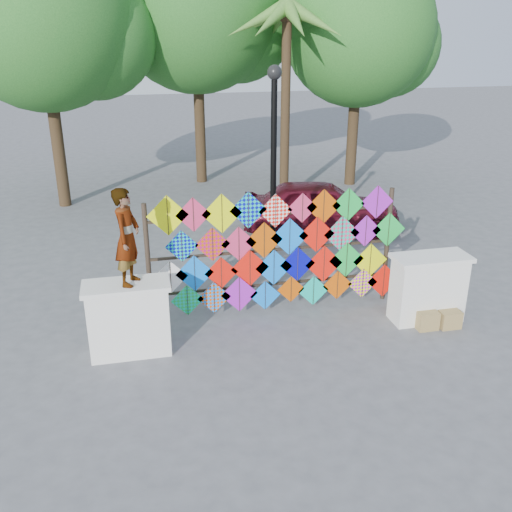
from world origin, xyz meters
name	(u,v)px	position (x,y,z in m)	size (l,w,h in m)	color
ground	(283,329)	(0.00, 0.00, 0.00)	(80.00, 80.00, 0.00)	slate
parapet_left	(129,318)	(-2.70, -0.20, 0.65)	(1.40, 0.65, 1.28)	silver
parapet_right	(428,288)	(2.70, -0.20, 0.65)	(1.40, 0.65, 1.28)	silver
kite_rack	(279,251)	(0.10, 0.72, 1.24)	(4.94, 0.24, 2.44)	#2E2319
tree_west	(45,16)	(-4.40, 9.03, 5.38)	(5.85, 5.20, 8.01)	#3F2D1B
tree_mid	(199,4)	(0.11, 11.03, 5.77)	(6.30, 5.60, 8.61)	#3F2D1B
tree_east	(361,31)	(5.09, 9.53, 4.99)	(5.40, 4.80, 7.42)	#3F2D1B
palm_tree	(287,33)	(2.20, 8.00, 4.95)	(3.62, 3.62, 5.83)	#3F2D1B
vendor_woman	(127,237)	(-2.61, -0.20, 2.07)	(0.58, 0.38, 1.58)	#99999E
sedan	(321,207)	(2.37, 4.93, 0.70)	(1.65, 4.10, 1.40)	#550E1C
lamppost	(274,159)	(0.30, 2.00, 2.69)	(0.28, 0.28, 4.46)	black
cardboard_box_near	(426,319)	(2.55, -0.51, 0.17)	(0.38, 0.34, 0.34)	#9B7F4B
cardboard_box_far	(448,318)	(2.98, -0.54, 0.16)	(0.38, 0.35, 0.32)	#9B7F4B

